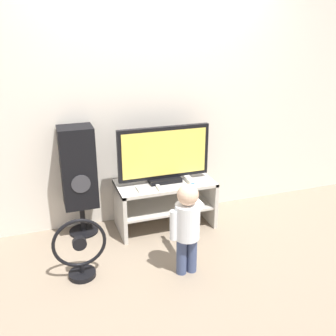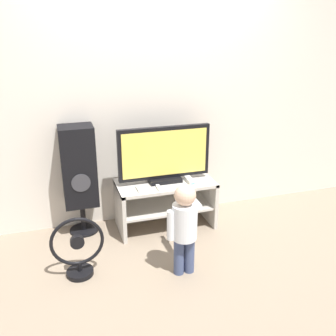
{
  "view_description": "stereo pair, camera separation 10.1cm",
  "coord_description": "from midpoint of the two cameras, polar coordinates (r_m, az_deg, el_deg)",
  "views": [
    {
      "loc": [
        -1.1,
        -2.99,
        1.9
      ],
      "look_at": [
        0.0,
        0.14,
        0.66
      ],
      "focal_mm": 40.0,
      "sensor_mm": 36.0,
      "label": 1
    },
    {
      "loc": [
        -1.0,
        -3.03,
        1.9
      ],
      "look_at": [
        0.0,
        0.14,
        0.66
      ],
      "focal_mm": 40.0,
      "sensor_mm": 36.0,
      "label": 2
    }
  ],
  "objects": [
    {
      "name": "ground_plane",
      "position": [
        3.71,
        1.47,
        -10.39
      ],
      "size": [
        16.0,
        16.0,
        0.0
      ],
      "primitive_type": "plane",
      "color": "gray"
    },
    {
      "name": "wall_back",
      "position": [
        3.77,
        -1.16,
        11.25
      ],
      "size": [
        10.0,
        0.06,
        2.6
      ],
      "color": "silver",
      "rests_on": "ground_plane"
    },
    {
      "name": "tv_stand",
      "position": [
        3.76,
        0.33,
        -4.47
      ],
      "size": [
        0.96,
        0.48,
        0.48
      ],
      "color": "beige",
      "rests_on": "ground_plane"
    },
    {
      "name": "television",
      "position": [
        3.62,
        0.24,
        1.98
      ],
      "size": [
        0.91,
        0.2,
        0.55
      ],
      "color": "black",
      "rests_on": "tv_stand"
    },
    {
      "name": "game_console",
      "position": [
        3.69,
        4.1,
        -1.89
      ],
      "size": [
        0.06,
        0.18,
        0.04
      ],
      "color": "white",
      "rests_on": "tv_stand"
    },
    {
      "name": "remote_primary",
      "position": [
        3.51,
        -3.65,
        -3.23
      ],
      "size": [
        0.04,
        0.13,
        0.03
      ],
      "color": "white",
      "rests_on": "tv_stand"
    },
    {
      "name": "remote_secondary",
      "position": [
        3.53,
        -0.59,
        -3.06
      ],
      "size": [
        0.04,
        0.13,
        0.03
      ],
      "color": "white",
      "rests_on": "tv_stand"
    },
    {
      "name": "child",
      "position": [
        3.0,
        3.5,
        -8.2
      ],
      "size": [
        0.3,
        0.45,
        0.79
      ],
      "color": "#3F4C72",
      "rests_on": "ground_plane"
    },
    {
      "name": "speaker_tower",
      "position": [
        3.61,
        -12.66,
        -0.06
      ],
      "size": [
        0.32,
        0.29,
        1.08
      ],
      "color": "black",
      "rests_on": "ground_plane"
    },
    {
      "name": "floor_fan",
      "position": [
        3.15,
        -12.65,
        -12.08
      ],
      "size": [
        0.43,
        0.22,
        0.52
      ],
      "color": "black",
      "rests_on": "ground_plane"
    }
  ]
}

